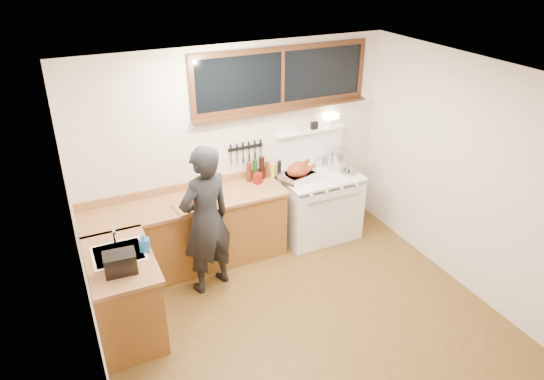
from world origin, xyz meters
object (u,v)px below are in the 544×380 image
man (206,221)px  roast_turkey (299,173)px  vintage_stove (318,204)px  cutting_board (193,202)px

man → roast_turkey: bearing=17.8°
vintage_stove → man: bearing=-165.1°
vintage_stove → man: man is taller
man → cutting_board: man is taller
vintage_stove → roast_turkey: (-0.32, -0.01, 0.53)m
vintage_stove → roast_turkey: 0.62m
roast_turkey → vintage_stove: bearing=1.6°
vintage_stove → roast_turkey: vintage_stove is taller
man → vintage_stove: bearing=14.9°
cutting_board → roast_turkey: size_ratio=0.96×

